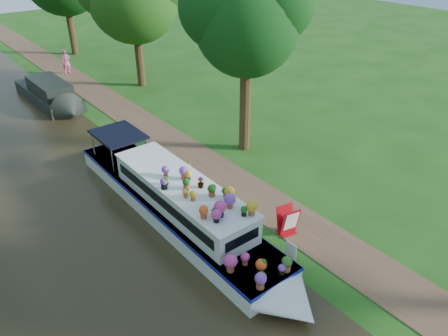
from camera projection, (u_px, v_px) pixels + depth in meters
ground at (222, 198)px, 18.58m from camera, size 100.00×100.00×0.00m
canal_water at (88, 257)px, 15.34m from camera, size 10.00×100.00×0.02m
towpath at (244, 189)px, 19.22m from camera, size 2.20×100.00×0.03m
plant_boat at (183, 205)px, 16.65m from camera, size 2.29×13.52×2.27m
tree_near_overhang at (246, 16)px, 19.42m from camera, size 5.52×5.28×8.99m
second_boat at (51, 94)px, 27.93m from camera, size 2.26×7.61×1.47m
sandwich_board at (288, 222)px, 16.25m from camera, size 0.74×0.69×1.12m
pedestrian_pink at (66, 62)px, 33.05m from camera, size 0.69×0.47×1.81m
verge_plant at (150, 155)px, 21.54m from camera, size 0.45×0.40×0.45m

